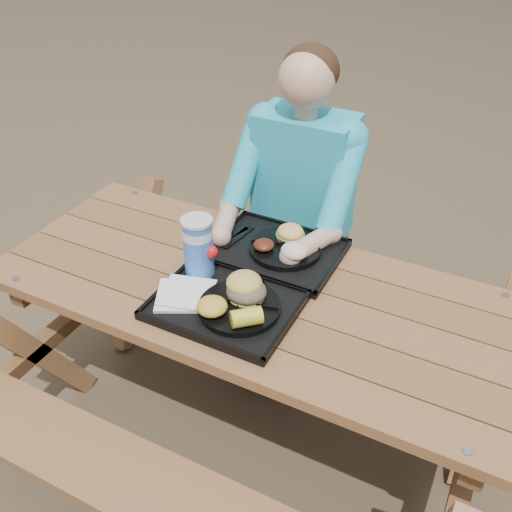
% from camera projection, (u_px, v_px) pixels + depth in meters
% --- Properties ---
extents(ground, '(60.00, 60.00, 0.00)m').
position_uv_depth(ground, '(256.00, 430.00, 2.34)').
color(ground, '#999999').
rests_on(ground, ground).
extents(picnic_table, '(1.80, 1.49, 0.75)m').
position_uv_depth(picnic_table, '(256.00, 366.00, 2.13)').
color(picnic_table, '#999999').
rests_on(picnic_table, ground).
extents(tray_near, '(0.45, 0.35, 0.02)m').
position_uv_depth(tray_near, '(225.00, 306.00, 1.82)').
color(tray_near, black).
rests_on(tray_near, picnic_table).
extents(tray_far, '(0.45, 0.35, 0.02)m').
position_uv_depth(tray_far, '(276.00, 252.00, 2.06)').
color(tray_far, black).
rests_on(tray_far, picnic_table).
extents(plate_near, '(0.26, 0.26, 0.02)m').
position_uv_depth(plate_near, '(240.00, 307.00, 1.78)').
color(plate_near, black).
rests_on(plate_near, tray_near).
extents(plate_far, '(0.26, 0.26, 0.02)m').
position_uv_depth(plate_far, '(285.00, 248.00, 2.04)').
color(plate_far, black).
rests_on(plate_far, tray_far).
extents(napkin_stack, '(0.22, 0.22, 0.02)m').
position_uv_depth(napkin_stack, '(183.00, 294.00, 1.83)').
color(napkin_stack, silver).
rests_on(napkin_stack, tray_near).
extents(soda_cup, '(0.10, 0.10, 0.20)m').
position_uv_depth(soda_cup, '(198.00, 248.00, 1.88)').
color(soda_cup, blue).
rests_on(soda_cup, tray_near).
extents(condiment_bbq, '(0.04, 0.04, 0.03)m').
position_uv_depth(condiment_bbq, '(243.00, 278.00, 1.89)').
color(condiment_bbq, '#320605').
rests_on(condiment_bbq, tray_near).
extents(condiment_mustard, '(0.04, 0.04, 0.03)m').
position_uv_depth(condiment_mustard, '(259.00, 286.00, 1.86)').
color(condiment_mustard, yellow).
rests_on(condiment_mustard, tray_near).
extents(sandwich, '(0.12, 0.12, 0.12)m').
position_uv_depth(sandwich, '(246.00, 282.00, 1.77)').
color(sandwich, gold).
rests_on(sandwich, plate_near).
extents(mac_cheese, '(0.10, 0.10, 0.05)m').
position_uv_depth(mac_cheese, '(212.00, 306.00, 1.73)').
color(mac_cheese, gold).
rests_on(mac_cheese, plate_near).
extents(corn_cob, '(0.13, 0.13, 0.05)m').
position_uv_depth(corn_cob, '(247.00, 317.00, 1.69)').
color(corn_cob, yellow).
rests_on(corn_cob, plate_near).
extents(cutlery_far, '(0.05, 0.17, 0.01)m').
position_uv_depth(cutlery_far, '(238.00, 237.00, 2.11)').
color(cutlery_far, black).
rests_on(cutlery_far, tray_far).
extents(burger, '(0.10, 0.10, 0.09)m').
position_uv_depth(burger, '(290.00, 229.00, 2.05)').
color(burger, '#F8AD57').
rests_on(burger, plate_far).
extents(baked_beans, '(0.08, 0.08, 0.03)m').
position_uv_depth(baked_beans, '(264.00, 245.00, 2.01)').
color(baked_beans, '#521F10').
rests_on(baked_beans, plate_far).
extents(potato_salad, '(0.10, 0.10, 0.05)m').
position_uv_depth(potato_salad, '(294.00, 251.00, 1.96)').
color(potato_salad, beige).
rests_on(potato_salad, plate_far).
extents(diner, '(0.48, 0.84, 1.28)m').
position_uv_depth(diner, '(300.00, 226.00, 2.42)').
color(diner, '#1BC0B8').
rests_on(diner, ground).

